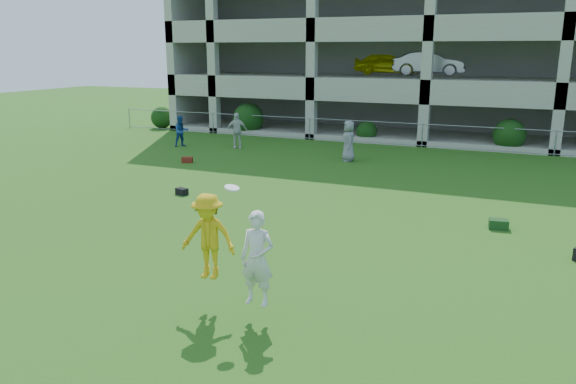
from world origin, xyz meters
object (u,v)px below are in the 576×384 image
at_px(bystander_b, 237,130).
at_px(bystander_c, 349,141).
at_px(bystander_a, 181,131).
at_px(parking_garage, 454,28).
at_px(frisbee_contest, 222,243).

bearing_deg(bystander_b, bystander_c, -37.05).
xyz_separation_m(bystander_a, parking_garage, (11.08, 13.27, 5.25)).
relative_size(bystander_b, parking_garage, 0.06).
relative_size(bystander_b, bystander_c, 0.98).
bearing_deg(bystander_a, bystander_b, -36.18).
xyz_separation_m(bystander_a, bystander_b, (2.75, 0.71, 0.10)).
height_order(bystander_a, frisbee_contest, frisbee_contest).
xyz_separation_m(bystander_a, frisbee_contest, (11.09, -15.06, 0.57)).
bearing_deg(frisbee_contest, parking_garage, 90.02).
height_order(bystander_b, frisbee_contest, frisbee_contest).
distance_m(bystander_b, bystander_c, 6.15).
relative_size(frisbee_contest, parking_garage, 0.07).
bearing_deg(bystander_c, parking_garage, 141.32).
height_order(bystander_b, bystander_c, bystander_c).
distance_m(bystander_c, frisbee_contest, 14.93).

